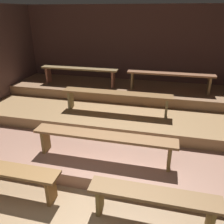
{
  "coord_description": "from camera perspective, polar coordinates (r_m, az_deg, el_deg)",
  "views": [
    {
      "loc": [
        1.06,
        -1.37,
        2.52
      ],
      "look_at": [
        0.02,
        2.95,
        0.54
      ],
      "focal_mm": 36.6,
      "sensor_mm": 36.0,
      "label": 1
    }
  ],
  "objects": [
    {
      "name": "ground",
      "position": [
        4.79,
        -1.46,
        -8.37
      ],
      "size": [
        6.73,
        5.87,
        0.08
      ],
      "primitive_type": "cube",
      "color": "#967754"
    },
    {
      "name": "wall_back",
      "position": [
        6.66,
        4.22,
        13.72
      ],
      "size": [
        6.73,
        0.06,
        2.69
      ],
      "primitive_type": "cube",
      "color": "brown",
      "rests_on": "ground"
    },
    {
      "name": "platform_lower",
      "position": [
        5.2,
        0.18,
        -3.56
      ],
      "size": [
        5.93,
        3.89,
        0.23
      ],
      "primitive_type": "cube",
      "color": "#9B705C",
      "rests_on": "ground"
    },
    {
      "name": "platform_middle",
      "position": [
        5.64,
        1.6,
        1.27
      ],
      "size": [
        5.93,
        2.68,
        0.23
      ],
      "primitive_type": "cube",
      "color": "#9D774D",
      "rests_on": "platform_lower"
    },
    {
      "name": "platform_upper",
      "position": [
        6.15,
        2.87,
        5.49
      ],
      "size": [
        5.93,
        1.4,
        0.23
      ],
      "primitive_type": "cube",
      "color": "#98704F",
      "rests_on": "platform_middle"
    },
    {
      "name": "bench_floor_left",
      "position": [
        3.75,
        -25.0,
        -13.69
      ],
      "size": [
        1.64,
        0.29,
        0.46
      ],
      "color": "olive",
      "rests_on": "ground"
    },
    {
      "name": "bench_floor_right",
      "position": [
        3.1,
        10.28,
        -20.56
      ],
      "size": [
        1.64,
        0.29,
        0.46
      ],
      "color": "olive",
      "rests_on": "ground"
    },
    {
      "name": "bench_lower_center",
      "position": [
        3.74,
        -2.1,
        -6.72
      ],
      "size": [
        2.36,
        0.29,
        0.46
      ],
      "color": "#92663F",
      "rests_on": "platform_lower"
    },
    {
      "name": "bench_middle_center",
      "position": [
        4.93,
        1.11,
        4.06
      ],
      "size": [
        2.38,
        0.29,
        0.46
      ],
      "color": "olive",
      "rests_on": "platform_middle"
    },
    {
      "name": "bench_upper_left",
      "position": [
        6.2,
        -8.13,
        10.15
      ],
      "size": [
        2.08,
        0.29,
        0.46
      ],
      "color": "olive",
      "rests_on": "platform_upper"
    },
    {
      "name": "bench_upper_right",
      "position": [
        5.79,
        14.29,
        8.67
      ],
      "size": [
        2.08,
        0.29,
        0.46
      ],
      "color": "#936043",
      "rests_on": "platform_upper"
    }
  ]
}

